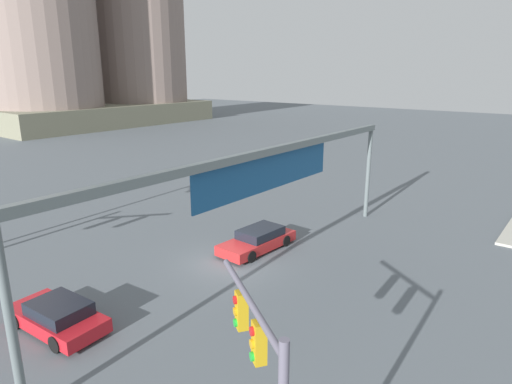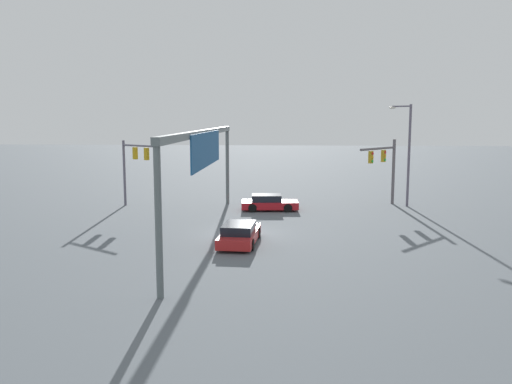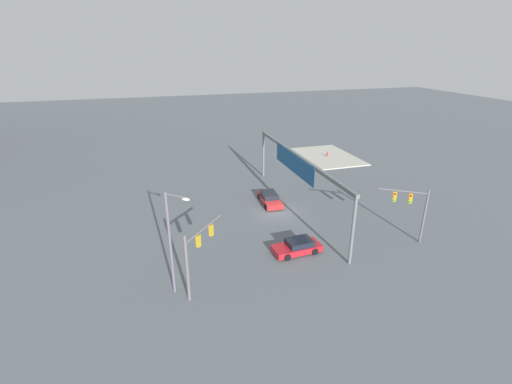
% 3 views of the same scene
% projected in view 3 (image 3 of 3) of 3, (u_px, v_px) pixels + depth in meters
% --- Properties ---
extents(ground_plane, '(207.17, 207.17, 0.00)m').
position_uv_depth(ground_plane, '(275.00, 211.00, 40.79)').
color(ground_plane, slate).
extents(sidewalk_corner, '(12.53, 9.08, 0.15)m').
position_uv_depth(sidewalk_corner, '(325.00, 156.00, 60.56)').
color(sidewalk_corner, '#B6B3A6').
rests_on(sidewalk_corner, ground).
extents(traffic_signal_near_corner, '(3.84, 3.36, 5.29)m').
position_uv_depth(traffic_signal_near_corner, '(196.00, 249.00, 26.46)').
color(traffic_signal_near_corner, '#5E595F').
rests_on(traffic_signal_near_corner, ground).
extents(traffic_signal_opposite_side, '(2.56, 3.64, 5.24)m').
position_uv_depth(traffic_signal_opposite_side, '(412.00, 205.00, 33.42)').
color(traffic_signal_opposite_side, slate).
rests_on(traffic_signal_opposite_side, ground).
extents(streetlamp_curved_arm, '(1.50, 1.64, 8.07)m').
position_uv_depth(streetlamp_curved_arm, '(172.00, 238.00, 25.72)').
color(streetlamp_curved_arm, slate).
rests_on(streetlamp_curved_arm, ground).
extents(overhead_sign_gantry, '(23.75, 0.43, 6.33)m').
position_uv_depth(overhead_sign_gantry, '(296.00, 163.00, 39.61)').
color(overhead_sign_gantry, slate).
rests_on(overhead_sign_gantry, ground).
extents(sedan_car_approaching, '(4.92, 2.20, 1.21)m').
position_uv_depth(sedan_car_approaching, '(270.00, 198.00, 42.75)').
color(sedan_car_approaching, red).
rests_on(sedan_car_approaching, ground).
extents(sedan_car_waiting_far, '(2.21, 4.41, 1.21)m').
position_uv_depth(sedan_car_waiting_far, '(297.00, 247.00, 32.54)').
color(sedan_car_waiting_far, red).
rests_on(sedan_car_waiting_far, ground).
extents(fire_hydrant_on_curb, '(0.33, 0.22, 0.71)m').
position_uv_depth(fire_hydrant_on_curb, '(327.00, 154.00, 60.39)').
color(fire_hydrant_on_curb, red).
rests_on(fire_hydrant_on_curb, sidewalk_corner).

